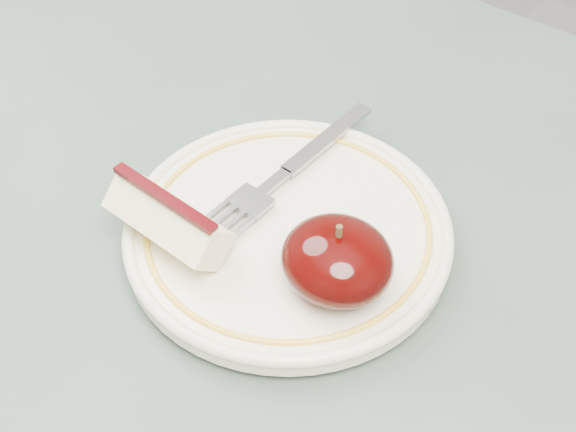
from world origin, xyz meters
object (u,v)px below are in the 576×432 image
Objects in this scene: table at (238,429)px; plate at (288,230)px; fork at (285,173)px; apple_half at (337,260)px.

table is 4.08× the size of plate.
plate is 1.22× the size of fork.
fork is (-0.03, 0.04, 0.01)m from plate.
apple_half is 0.10m from fork.
table is 0.18m from fork.
plate is at bearing -137.76° from fork.
table is 4.98× the size of fork.
fork reaches higher than table.
plate is 0.05m from fork.
table is at bearing -153.30° from fork.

